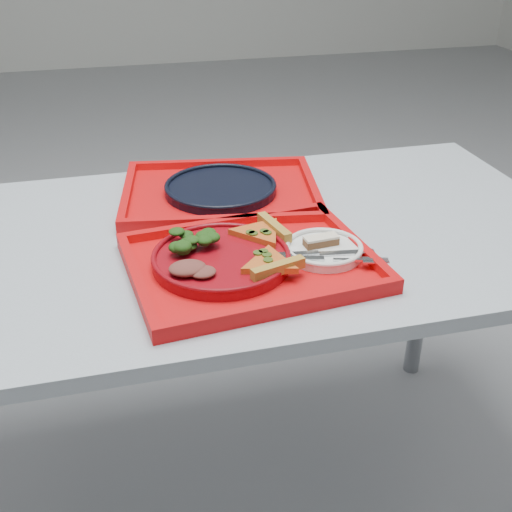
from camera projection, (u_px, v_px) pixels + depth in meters
name	position (u px, v px, depth m)	size (l,w,h in m)	color
ground	(216.00, 486.00, 1.70)	(10.00, 10.00, 0.00)	gray
table	(207.00, 267.00, 1.37)	(1.60, 0.80, 0.75)	#979FAA
tray_main	(251.00, 266.00, 1.22)	(0.45, 0.35, 0.01)	red
tray_far	(221.00, 195.00, 1.51)	(0.45, 0.35, 0.01)	red
dinner_plate	(221.00, 260.00, 1.20)	(0.26, 0.26, 0.02)	maroon
side_plate	(324.00, 251.00, 1.24)	(0.15, 0.15, 0.01)	white
navy_plate	(221.00, 189.00, 1.50)	(0.26, 0.26, 0.02)	black
pizza_slice_a	(269.00, 261.00, 1.16)	(0.12, 0.10, 0.02)	orange
pizza_slice_b	(260.00, 231.00, 1.27)	(0.13, 0.11, 0.02)	orange
salad_heap	(193.00, 238.00, 1.22)	(0.08, 0.07, 0.04)	black
meat_portion	(187.00, 268.00, 1.14)	(0.07, 0.05, 0.02)	brown
dessert_bar	(321.00, 241.00, 1.24)	(0.07, 0.03, 0.02)	#54351C
knife	(326.00, 253.00, 1.21)	(0.18, 0.02, 0.01)	silver
fork	(332.00, 259.00, 1.19)	(0.18, 0.02, 0.01)	silver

